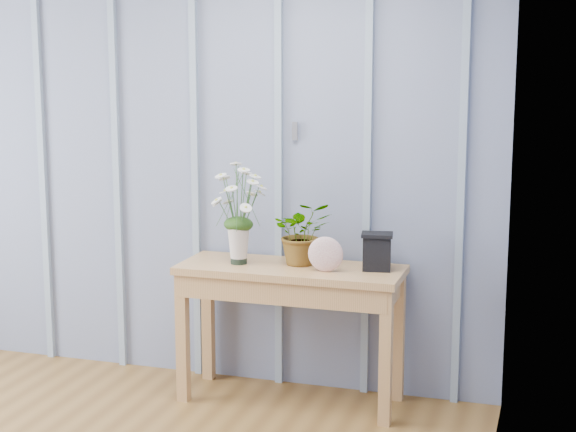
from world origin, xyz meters
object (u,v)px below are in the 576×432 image
(felt_disc_vessel, at_px, (326,254))
(carved_box, at_px, (377,251))
(sideboard, at_px, (291,287))
(daisy_vase, at_px, (238,200))

(felt_disc_vessel, bearing_deg, carved_box, 21.45)
(sideboard, xyz_separation_m, carved_box, (0.45, 0.05, 0.22))
(daisy_vase, relative_size, felt_disc_vessel, 3.01)
(felt_disc_vessel, height_order, carved_box, carved_box)
(sideboard, bearing_deg, felt_disc_vessel, -17.55)
(sideboard, bearing_deg, carved_box, 6.08)
(daisy_vase, height_order, felt_disc_vessel, daisy_vase)
(daisy_vase, bearing_deg, felt_disc_vessel, -4.99)
(daisy_vase, height_order, carved_box, daisy_vase)
(felt_disc_vessel, relative_size, carved_box, 0.94)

